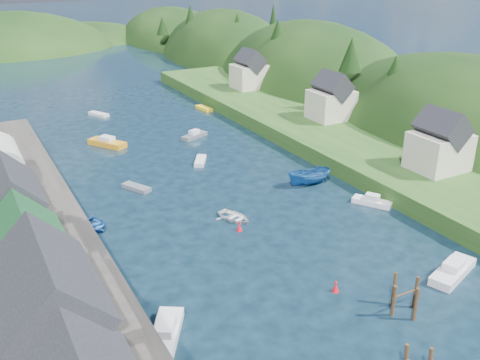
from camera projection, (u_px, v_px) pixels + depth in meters
ground at (173, 155)px, 84.05m from camera, size 600.00×600.00×0.00m
hillside_right at (312, 121)px, 126.95m from camera, size 36.00×245.56×48.00m
far_hills at (46, 76)px, 188.98m from camera, size 103.00×68.00×44.00m
hill_trees at (141, 67)px, 92.55m from camera, size 90.01×146.63×12.81m
quay_left at (52, 289)px, 48.87m from camera, size 12.00×110.00×2.00m
quayside_buildings at (47, 326)px, 34.61m from camera, size 8.00×35.84×12.90m
terrace_right at (340, 141)px, 86.50m from camera, size 16.00×120.00×2.40m
right_bank_cottages at (326, 100)px, 92.72m from camera, size 9.00×59.24×8.41m
piling_cluster_far at (404, 299)px, 46.90m from camera, size 3.13×2.93×3.87m
channel_buoy_near at (336, 287)px, 50.12m from camera, size 0.70×0.70×1.10m
channel_buoy_far at (239, 227)px, 61.11m from camera, size 0.70×0.70×1.10m
moored_boats at (265, 232)px, 59.57m from camera, size 36.93×98.15×2.50m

